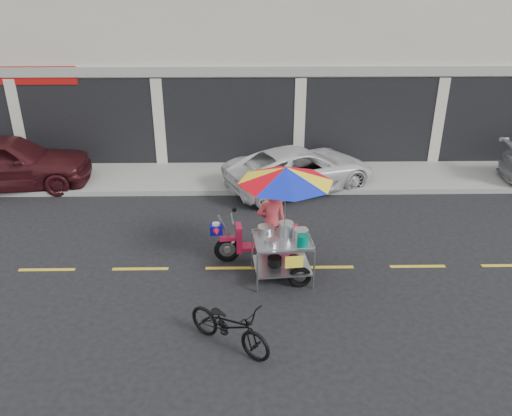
{
  "coord_description": "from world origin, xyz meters",
  "views": [
    {
      "loc": [
        -1.67,
        -9.24,
        5.65
      ],
      "look_at": [
        -1.5,
        0.6,
        1.15
      ],
      "focal_mm": 35.0,
      "sensor_mm": 36.0,
      "label": 1
    }
  ],
  "objects_px": {
    "white_pickup": "(301,169)",
    "food_vendor_rig": "(279,203)",
    "maroon_sedan": "(6,162)",
    "near_bicycle": "(229,325)"
  },
  "relations": [
    {
      "from": "near_bicycle",
      "to": "food_vendor_rig",
      "type": "relative_size",
      "value": 0.64
    },
    {
      "from": "maroon_sedan",
      "to": "food_vendor_rig",
      "type": "distance_m",
      "value": 9.1
    },
    {
      "from": "near_bicycle",
      "to": "white_pickup",
      "type": "bearing_deg",
      "value": 22.34
    },
    {
      "from": "maroon_sedan",
      "to": "near_bicycle",
      "type": "distance_m",
      "value": 9.9
    },
    {
      "from": "white_pickup",
      "to": "food_vendor_rig",
      "type": "bearing_deg",
      "value": 144.69
    },
    {
      "from": "maroon_sedan",
      "to": "white_pickup",
      "type": "bearing_deg",
      "value": -98.75
    },
    {
      "from": "white_pickup",
      "to": "food_vendor_rig",
      "type": "relative_size",
      "value": 1.73
    },
    {
      "from": "white_pickup",
      "to": "food_vendor_rig",
      "type": "xyz_separation_m",
      "value": [
        -0.92,
        -4.58,
        0.93
      ]
    },
    {
      "from": "food_vendor_rig",
      "to": "maroon_sedan",
      "type": "bearing_deg",
      "value": 142.71
    },
    {
      "from": "near_bicycle",
      "to": "food_vendor_rig",
      "type": "bearing_deg",
      "value": 16.03
    }
  ]
}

